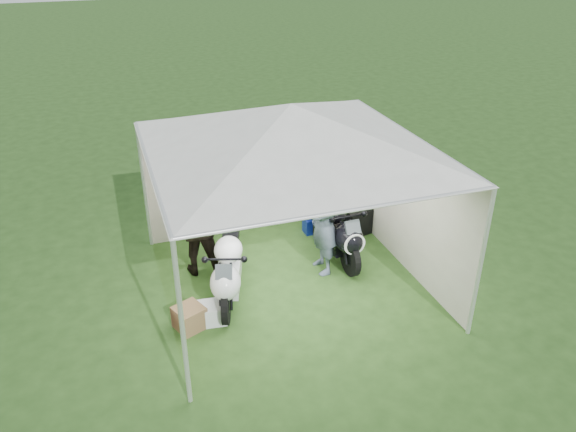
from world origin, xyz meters
name	(u,v)px	position (x,y,z in m)	size (l,w,h in m)	color
ground	(291,283)	(0.00, 0.00, 0.00)	(80.00, 80.00, 0.00)	#223F15
canopy_tent	(290,132)	(0.00, 0.03, 2.58)	(5.66, 5.66, 3.00)	silver
motorcycle_white	(228,268)	(-1.03, -0.06, 0.55)	(0.87, 1.94, 0.98)	black
motorcycle_black	(336,228)	(1.00, 0.54, 0.56)	(0.49, 2.06, 1.01)	black
paddock_stand	(314,225)	(0.98, 1.48, 0.15)	(0.39, 0.25, 0.30)	#162DC9
person_dark_jacket	(198,221)	(-1.29, 0.87, 0.93)	(0.91, 0.71, 1.87)	black
person_blue_jacket	(324,222)	(0.65, 0.21, 0.92)	(0.67, 0.44, 1.83)	slate
equipment_box	(355,220)	(1.70, 1.20, 0.26)	(0.52, 0.42, 0.52)	black
crate_0	(211,313)	(-1.43, -0.55, 0.15)	(0.44, 0.34, 0.29)	silver
crate_1	(189,318)	(-1.75, -0.59, 0.17)	(0.39, 0.39, 0.35)	brown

